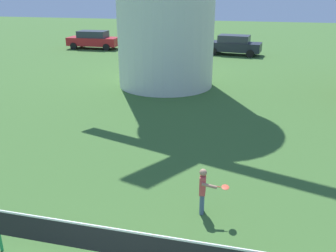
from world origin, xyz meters
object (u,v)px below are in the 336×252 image
at_px(parked_car_cream, 154,43).
at_px(tennis_net, 141,246).
at_px(player_far, 204,188).
at_px(parked_car_black, 234,45).
at_px(parked_car_red, 93,39).

bearing_deg(parked_car_cream, tennis_net, -74.81).
bearing_deg(tennis_net, parked_car_cream, 105.19).
height_order(player_far, parked_car_black, parked_car_black).
distance_m(tennis_net, parked_car_black, 24.57).
xyz_separation_m(tennis_net, parked_car_cream, (-6.48, 23.86, 0.12)).
distance_m(player_far, parked_car_red, 26.11).
relative_size(parked_car_red, parked_car_cream, 1.08).
bearing_deg(parked_car_black, tennis_net, -89.96).
bearing_deg(player_far, parked_car_red, 120.34).
bearing_deg(parked_car_cream, player_far, -71.41).
relative_size(parked_car_red, parked_car_black, 1.01).
distance_m(parked_car_red, parked_car_black, 12.39).
height_order(parked_car_cream, parked_car_black, same).
bearing_deg(parked_car_cream, parked_car_red, 171.04).
distance_m(tennis_net, parked_car_cream, 24.73).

